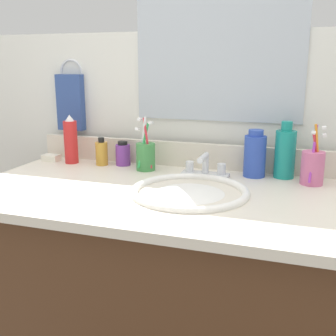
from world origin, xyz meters
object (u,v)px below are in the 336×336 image
Objects in this scene: faucet at (205,169)px; cup_green at (146,155)px; hand_towel at (71,102)px; bottle_spray_red at (71,141)px; bottle_cream_purple at (123,154)px; bottle_mouthwash_teal at (285,153)px; cup_pink at (313,167)px; bottle_oil_amber at (102,153)px; bottle_shampoo_blue at (255,155)px; soap_bar at (51,158)px.

cup_green reaches higher than faucet.
hand_towel is 0.18m from bottle_spray_red.
bottle_cream_purple is 0.49× the size of bottle_spray_red.
cup_green reaches higher than bottle_cream_purple.
bottle_spray_red is (-0.79, -0.04, 0.00)m from bottle_mouthwash_teal.
hand_towel reaches higher than bottle_cream_purple.
faucet is 0.85× the size of bottle_mouthwash_teal.
bottle_cream_purple is at bearing 176.13° from cup_pink.
hand_towel reaches higher than bottle_mouthwash_teal.
bottle_cream_purple is 0.67m from cup_pink.
cup_pink reaches higher than bottle_cream_purple.
cup_pink is 1.00× the size of cup_green.
bottle_spray_red is at bearing -171.63° from bottle_cream_purple.
bottle_oil_amber is (-0.66, -0.03, -0.04)m from bottle_mouthwash_teal.
bottle_spray_red is at bearing 178.97° from cup_pink.
bottle_spray_red reaches higher than bottle_oil_amber.
hand_towel is 1.38× the size of bottle_shampoo_blue.
bottle_shampoo_blue reaches higher than bottle_cream_purple.
bottle_spray_red is at bearing 176.18° from faucet.
cup_green is at bearing -21.46° from bottle_cream_purple.
bottle_cream_purple is (-0.58, -0.01, -0.04)m from bottle_mouthwash_teal.
bottle_oil_amber is at bearing -163.32° from bottle_cream_purple.
soap_bar is at bearing -111.52° from hand_towel.
hand_towel is at bearing 117.81° from bottle_spray_red.
faucet is 0.34m from bottle_cream_purple.
cup_green is at bearing 174.11° from faucet.
cup_green reaches higher than bottle_spray_red.
bottle_shampoo_blue is (0.74, -0.08, -0.15)m from hand_towel.
cup_pink is at bearing 3.32° from faucet.
bottle_spray_red reaches higher than faucet.
bottle_mouthwash_teal is 0.10m from bottle_shampoo_blue.
bottle_shampoo_blue is at bearing 1.52° from bottle_oil_amber.
hand_towel is 1.16× the size of bottle_mouthwash_teal.
hand_towel reaches higher than faucet.
bottle_spray_red is at bearing -176.91° from bottle_oil_amber.
bottle_shampoo_blue is at bearing 20.09° from faucet.
faucet is at bearing -3.67° from soap_bar.
bottle_shampoo_blue is 1.76× the size of bottle_cream_purple.
bottle_mouthwash_teal is at bearing 2.26° from soap_bar.
soap_bar is (-0.97, 0.02, -0.04)m from cup_pink.
bottle_spray_red is at bearing -62.19° from hand_towel.
cup_pink is (0.87, -0.02, -0.03)m from bottle_spray_red.
bottle_shampoo_blue is at bearing 168.53° from cup_pink.
bottle_mouthwash_teal is 0.48m from cup_green.
bottle_cream_purple is (-0.33, 0.07, 0.01)m from faucet.
hand_towel reaches higher than cup_pink.
soap_bar is at bearing -179.46° from bottle_oil_amber.
hand_towel reaches higher than bottle_spray_red.
soap_bar is at bearing 178.79° from cup_pink.
bottle_shampoo_blue reaches higher than soap_bar.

